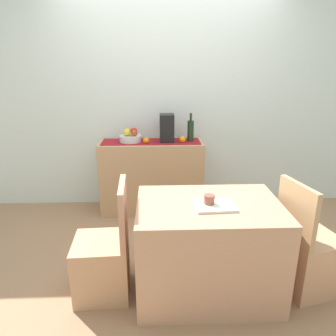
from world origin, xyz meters
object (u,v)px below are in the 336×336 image
Objects in this scene: dining_table at (207,248)px; coffee_cup at (209,201)px; fruit_bowl at (130,138)px; open_book at (215,206)px; coffee_maker at (167,128)px; wine_bottle at (191,131)px; chair_by_corner at (307,258)px; chair_near_window at (104,262)px; sideboard_console at (152,177)px.

dining_table is 0.41m from coffee_cup.
fruit_bowl reaches higher than open_book.
coffee_maker is at bearing 99.93° from dining_table.
chair_by_corner is (0.77, -1.45, -0.70)m from wine_bottle.
coffee_maker is 1.55m from open_book.
coffee_maker is at bearing 99.41° from coffee_cup.
fruit_bowl is at bearing 180.00° from coffee_maker.
chair_near_window is (-0.78, 0.04, -0.52)m from coffee_cup.
open_book is (0.01, -1.50, -0.22)m from wine_bottle.
fruit_bowl reaches higher than dining_table.
fruit_bowl is 1.63m from coffee_cup.
chair_by_corner is at bearing 0.66° from open_book.
coffee_cup is (-0.04, 0.02, 0.03)m from open_book.
open_book is 0.05m from coffee_cup.
coffee_maker is at bearing 125.56° from chair_by_corner.
chair_by_corner is (0.79, 0.03, -0.52)m from coffee_cup.
chair_near_window and chair_by_corner have the same top height.
fruit_bowl is 0.27× the size of chair_near_window.
coffee_cup is at bearing -74.00° from sideboard_console.
coffee_maker reaches higher than open_book.
dining_table is 1.16× the size of chair_near_window.
coffee_maker is 0.30× the size of dining_table.
chair_by_corner reaches higher than dining_table.
sideboard_console is 1.61m from open_book.
wine_bottle is 1.57m from dining_table.
open_book is (0.03, -0.05, 0.38)m from dining_table.
chair_by_corner reaches higher than sideboard_console.
chair_near_window reaches higher than open_book.
chair_near_window is at bearing -118.89° from wine_bottle.
chair_near_window is (-0.80, -1.45, -0.70)m from wine_bottle.
sideboard_console is at bearing 106.66° from dining_table.
chair_near_window reaches higher than coffee_cup.
wine_bottle reaches higher than chair_near_window.
chair_by_corner is at bearing -62.08° from wine_bottle.
chair_near_window is (-0.53, -1.45, -0.73)m from coffee_maker.
coffee_cup is 0.95m from chair_by_corner.
wine_bottle is at bearing 0.00° from sideboard_console.
coffee_cup is (-0.01, -0.04, 0.41)m from dining_table.
sideboard_console is at bearing 129.98° from chair_by_corner.
sideboard_console is 3.76× the size of coffee_maker.
wine_bottle is (0.45, 0.00, 0.55)m from sideboard_console.
sideboard_console reaches higher than open_book.
chair_near_window is at bearing -110.12° from coffee_maker.
wine_bottle reaches higher than chair_by_corner.
coffee_maker is 1.52m from coffee_cup.
chair_near_window is at bearing -94.58° from fruit_bowl.
wine_bottle is 3.97× the size of coffee_cup.
coffee_maker is at bearing 69.88° from chair_near_window.
wine_bottle is 1.80m from chair_near_window.
open_book is at bearing -65.12° from fruit_bowl.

